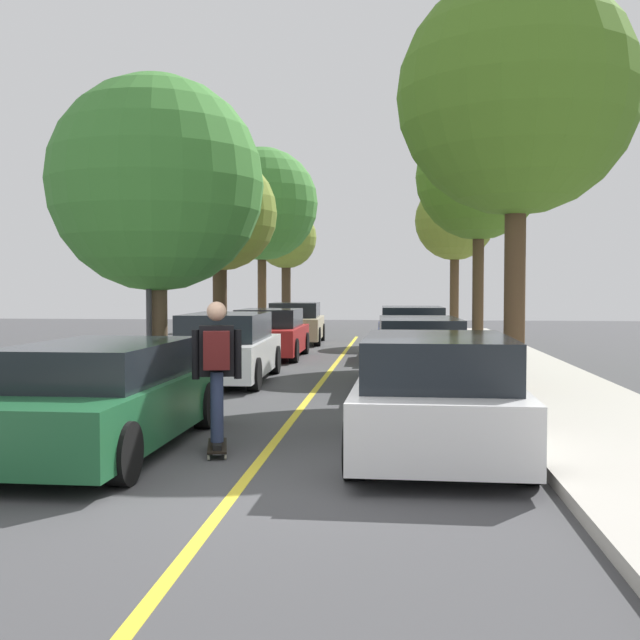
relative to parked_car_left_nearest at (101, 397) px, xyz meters
The scene contains 19 objects.
ground 2.56m from the parked_car_left_nearest, 36.42° to the right, with size 80.00×80.00×0.00m, color #424244.
center_line 3.28m from the parked_car_left_nearest, 51.72° to the left, with size 0.12×39.20×0.01m, color gold.
parked_car_left_nearest is the anchor object (origin of this frame).
parked_car_left_near 6.91m from the parked_car_left_nearest, 90.00° to the left, with size 1.95×4.43×1.43m.
parked_car_left_far 12.44m from the parked_car_left_nearest, 90.00° to the left, with size 1.99×4.12×1.37m.
parked_car_left_farthest 18.19m from the parked_car_left_nearest, 90.00° to the left, with size 2.08×4.18×1.45m.
parked_car_right_nearest 3.99m from the parked_car_left_nearest, ahead, with size 2.00×4.05×1.40m.
parked_car_right_near 7.55m from the parked_car_left_nearest, 58.11° to the left, with size 1.95×4.51×1.37m.
parked_car_right_far 13.19m from the parked_car_left_nearest, 72.39° to the left, with size 2.03×4.28×1.44m.
street_tree_left_nearest 8.48m from the parked_car_left_nearest, 102.51° to the left, with size 4.68×4.68×6.43m.
street_tree_left_near 14.11m from the parked_car_left_nearest, 97.01° to the left, with size 3.43×3.43×5.76m.
street_tree_left_far 21.44m from the parked_car_left_nearest, 94.57° to the left, with size 4.39×4.39×7.30m.
street_tree_left_farthest 27.90m from the parked_car_left_nearest, 93.46° to the left, with size 2.93×2.93×5.70m.
street_tree_right_nearest 9.05m from the parked_car_left_nearest, 42.83° to the left, with size 4.27×4.27×7.39m.
street_tree_right_near 13.33m from the parked_car_left_nearest, 63.47° to the left, with size 3.25×3.25×6.31m.
street_tree_right_far 20.36m from the parked_car_left_nearest, 73.58° to the left, with size 2.86×2.86×5.68m.
streetlamp 7.75m from the parked_car_left_nearest, 103.70° to the left, with size 0.36×0.24×4.94m.
skateboard 1.53m from the parked_car_left_nearest, ahead, with size 0.40×0.87×0.10m.
skateboarder 1.49m from the parked_car_left_nearest, ahead, with size 0.59×0.70×1.69m.
Camera 1 is at (1.50, -7.39, 1.95)m, focal length 43.11 mm.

